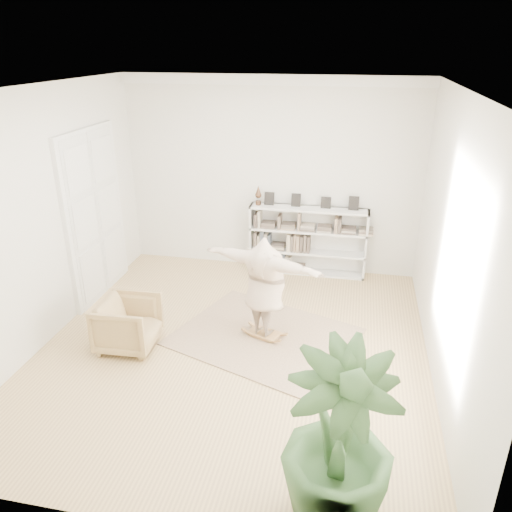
{
  "coord_description": "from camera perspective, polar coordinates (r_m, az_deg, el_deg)",
  "views": [
    {
      "loc": [
        1.55,
        -5.96,
        4.11
      ],
      "look_at": [
        0.25,
        0.4,
        1.31
      ],
      "focal_mm": 35.0,
      "sensor_mm": 36.0,
      "label": 1
    }
  ],
  "objects": [
    {
      "name": "houseplant",
      "position": [
        4.69,
        9.43,
        -20.2
      ],
      "size": [
        1.27,
        1.27,
        1.8
      ],
      "primitive_type": "imported",
      "rotation": [
        0.0,
        0.0,
        0.31
      ],
      "color": "#32562B",
      "rests_on": "floor"
    },
    {
      "name": "room_shell",
      "position": [
        9.06,
        1.78,
        19.51
      ],
      "size": [
        6.0,
        6.0,
        6.0
      ],
      "color": "silver",
      "rests_on": "floor"
    },
    {
      "name": "floor",
      "position": [
        7.41,
        -2.55,
        -10.42
      ],
      "size": [
        6.0,
        6.0,
        0.0
      ],
      "primitive_type": "plane",
      "color": "#A18153",
      "rests_on": "ground"
    },
    {
      "name": "bookshelf",
      "position": [
        9.48,
        5.87,
        1.68
      ],
      "size": [
        2.2,
        0.35,
        1.64
      ],
      "color": "silver",
      "rests_on": "floor"
    },
    {
      "name": "rocker_board",
      "position": [
        7.6,
        0.95,
        -8.84
      ],
      "size": [
        0.53,
        0.42,
        0.1
      ],
      "rotation": [
        0.0,
        0.0,
        -0.35
      ],
      "color": "olive",
      "rests_on": "rug"
    },
    {
      "name": "armchair",
      "position": [
        7.47,
        -14.42,
        -7.49
      ],
      "size": [
        0.86,
        0.84,
        0.75
      ],
      "primitive_type": "imported",
      "rotation": [
        0.0,
        0.0,
        1.62
      ],
      "color": "tan",
      "rests_on": "floor"
    },
    {
      "name": "doors",
      "position": [
        8.84,
        -17.91,
        4.31
      ],
      "size": [
        0.09,
        1.78,
        2.92
      ],
      "color": "white",
      "rests_on": "floor"
    },
    {
      "name": "rug",
      "position": [
        7.63,
        0.95,
        -9.19
      ],
      "size": [
        3.03,
        2.73,
        0.02
      ],
      "primitive_type": "cube",
      "rotation": [
        0.0,
        0.0,
        -0.35
      ],
      "color": "tan",
      "rests_on": "floor"
    },
    {
      "name": "person",
      "position": [
        7.2,
        1.0,
        -3.28
      ],
      "size": [
        1.95,
        1.12,
        1.54
      ],
      "primitive_type": "imported",
      "rotation": [
        0.0,
        0.0,
        2.8
      ],
      "color": "#C3A992",
      "rests_on": "rocker_board"
    }
  ]
}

